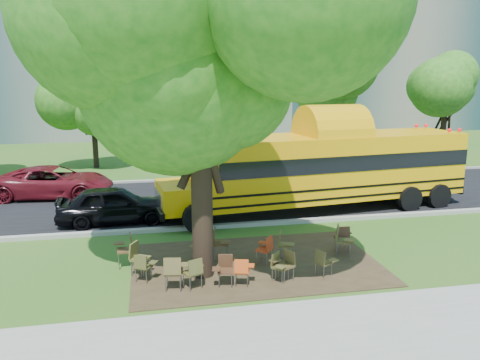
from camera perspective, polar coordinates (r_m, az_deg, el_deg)
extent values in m
plane|color=#29591B|center=(13.97, -2.60, -9.73)|extent=(160.00, 160.00, 0.00)
cube|color=gray|center=(9.58, 2.22, -20.67)|extent=(60.00, 4.00, 0.04)
cube|color=#382819|center=(13.68, 1.93, -10.14)|extent=(7.00, 4.50, 0.03)
cube|color=black|center=(20.58, -5.55, -2.46)|extent=(80.00, 8.00, 0.04)
cube|color=gray|center=(16.74, -4.16, -5.72)|extent=(80.00, 0.25, 0.14)
cube|color=gray|center=(24.54, -6.52, 0.04)|extent=(80.00, 0.25, 0.14)
cube|color=gray|center=(49.53, -19.22, 18.30)|extent=(38.00, 16.00, 22.00)
cube|color=gray|center=(57.50, 16.59, 19.03)|extent=(30.00, 16.00, 25.00)
cylinder|color=black|center=(29.19, -17.29, 4.86)|extent=(0.32, 0.32, 3.50)
sphere|color=#206116|center=(29.00, -17.60, 9.70)|extent=(4.80, 4.80, 4.80)
cylinder|color=black|center=(28.76, 9.04, 5.86)|extent=(0.38, 0.38, 4.20)
sphere|color=#206116|center=(28.59, 9.24, 11.72)|extent=(5.60, 5.60, 5.60)
cylinder|color=black|center=(31.60, 23.47, 5.02)|extent=(0.34, 0.34, 3.60)
sphere|color=#206116|center=(31.43, 23.87, 9.63)|extent=(5.00, 5.00, 5.00)
cylinder|color=black|center=(12.26, -4.66, -2.10)|extent=(0.56, 0.56, 4.39)
sphere|color=#206116|center=(11.88, -4.94, 13.41)|extent=(7.20, 7.20, 7.20)
cube|color=#E79D07|center=(19.14, 10.93, 1.72)|extent=(11.39, 3.84, 2.49)
cube|color=black|center=(19.24, 11.76, 2.59)|extent=(10.79, 3.81, 0.61)
cube|color=#E79D07|center=(17.24, -7.65, -2.00)|extent=(1.57, 2.37, 0.96)
cube|color=black|center=(19.26, 10.86, -0.13)|extent=(11.42, 3.87, 0.08)
cube|color=black|center=(19.35, 10.81, -1.22)|extent=(11.42, 3.87, 0.08)
cylinder|color=black|center=(16.26, -5.26, -4.67)|extent=(1.04, 0.42, 1.02)
cylinder|color=black|center=(18.65, -7.00, -2.50)|extent=(1.04, 0.42, 1.02)
cylinder|color=black|center=(19.98, 19.97, -2.16)|extent=(1.04, 0.42, 1.02)
cylinder|color=black|center=(21.98, 15.95, -0.63)|extent=(1.04, 0.42, 1.02)
cylinder|color=black|center=(20.88, 23.06, -1.81)|extent=(1.04, 0.42, 1.02)
cylinder|color=black|center=(22.79, 18.92, -0.37)|extent=(1.04, 0.42, 1.02)
cube|color=brown|center=(12.06, -8.13, -11.06)|extent=(0.51, 0.49, 0.05)
cube|color=brown|center=(11.79, -8.25, -10.38)|extent=(0.44, 0.17, 0.43)
cube|color=brown|center=(12.12, -6.85, -10.23)|extent=(0.28, 0.33, 0.03)
cylinder|color=slate|center=(12.34, -8.87, -11.74)|extent=(0.03, 0.03, 0.48)
cylinder|color=slate|center=(11.97, -7.29, -12.46)|extent=(0.03, 0.03, 0.48)
cube|color=#433F1D|center=(12.68, -11.68, -10.36)|extent=(0.50, 0.49, 0.04)
cube|color=#433F1D|center=(12.48, -12.08, -9.79)|extent=(0.36, 0.24, 0.36)
cube|color=#433F1D|center=(12.65, -10.56, -9.85)|extent=(0.29, 0.31, 0.03)
cylinder|color=slate|center=(12.95, -11.92, -10.85)|extent=(0.02, 0.02, 0.40)
cylinder|color=slate|center=(12.57, -11.35, -11.56)|extent=(0.02, 0.02, 0.40)
cube|color=#4E4B21|center=(12.07, -5.83, -11.19)|extent=(0.53, 0.52, 0.05)
cube|color=#4E4B21|center=(11.85, -5.43, -10.52)|extent=(0.39, 0.24, 0.39)
cube|color=#4E4B21|center=(12.24, -5.20, -10.24)|extent=(0.31, 0.34, 0.03)
cylinder|color=slate|center=(12.22, -6.89, -12.03)|extent=(0.02, 0.02, 0.44)
cylinder|color=slate|center=(12.10, -4.72, -12.23)|extent=(0.02, 0.02, 0.44)
cube|color=#482B19|center=(12.15, -1.79, -11.03)|extent=(0.46, 0.44, 0.05)
cube|color=#482B19|center=(12.23, -1.79, -9.82)|extent=(0.39, 0.16, 0.38)
cube|color=#482B19|center=(12.00, -2.91, -10.78)|extent=(0.25, 0.30, 0.03)
cylinder|color=slate|center=(12.09, -1.03, -12.25)|extent=(0.02, 0.02, 0.42)
cylinder|color=slate|center=(12.39, -2.53, -11.63)|extent=(0.02, 0.02, 0.42)
cube|color=#CC4715|center=(12.19, 0.23, -11.05)|extent=(0.46, 0.45, 0.04)
cube|color=#CC4715|center=(11.97, 0.17, -10.49)|extent=(0.37, 0.18, 0.36)
cube|color=#CC4715|center=(12.25, 1.29, -10.39)|extent=(0.26, 0.29, 0.03)
cylinder|color=slate|center=(12.42, -0.44, -11.61)|extent=(0.02, 0.02, 0.40)
cylinder|color=slate|center=(12.12, 0.91, -12.23)|extent=(0.02, 0.02, 0.40)
cube|color=#4C4721|center=(12.48, 4.95, -10.55)|extent=(0.52, 0.52, 0.04)
cube|color=#4C4721|center=(12.48, 4.34, -9.55)|extent=(0.32, 0.30, 0.36)
cube|color=#4C4721|center=(12.21, 4.91, -10.53)|extent=(0.31, 0.32, 0.03)
cylinder|color=slate|center=(12.60, 5.90, -11.32)|extent=(0.02, 0.02, 0.40)
cylinder|color=slate|center=(12.51, 3.95, -11.46)|extent=(0.02, 0.02, 0.40)
cube|color=#4C3F21|center=(12.47, 5.47, -10.38)|extent=(0.53, 0.54, 0.05)
cube|color=#4C3F21|center=(12.50, 6.08, -9.27)|extent=(0.26, 0.39, 0.39)
cube|color=#4C3F21|center=(12.50, 4.28, -9.72)|extent=(0.34, 0.31, 0.03)
cylinder|color=slate|center=(12.34, 5.41, -11.73)|extent=(0.02, 0.02, 0.44)
cylinder|color=slate|center=(12.77, 5.49, -10.88)|extent=(0.02, 0.02, 0.44)
cube|color=#504522|center=(12.92, 10.17, -9.88)|extent=(0.48, 0.49, 0.04)
cube|color=#504522|center=(12.74, 9.71, -9.25)|extent=(0.23, 0.36, 0.36)
cube|color=#504522|center=(12.84, 11.28, -9.56)|extent=(0.31, 0.29, 0.03)
cylinder|color=slate|center=(13.19, 10.10, -10.34)|extent=(0.02, 0.02, 0.40)
cylinder|color=slate|center=(12.80, 10.18, -11.07)|extent=(0.02, 0.02, 0.40)
cube|color=#50361C|center=(13.73, -13.85, -8.31)|extent=(0.47, 0.49, 0.05)
cube|color=#50361C|center=(13.65, -13.08, -7.32)|extent=(0.14, 0.44, 0.44)
cube|color=#50361C|center=(13.92, -14.55, -7.48)|extent=(0.32, 0.26, 0.03)
cylinder|color=slate|center=(13.64, -14.55, -9.59)|extent=(0.03, 0.03, 0.49)
cylinder|color=slate|center=(13.99, -13.07, -8.94)|extent=(0.03, 0.03, 0.49)
cube|color=#4B4420|center=(13.70, -4.63, -8.41)|extent=(0.52, 0.52, 0.04)
cube|color=#4B4420|center=(13.75, -4.23, -7.46)|extent=(0.32, 0.31, 0.36)
cube|color=#4B4420|center=(13.69, -5.67, -7.97)|extent=(0.31, 0.32, 0.03)
cylinder|color=slate|center=(13.57, -4.48, -9.52)|extent=(0.02, 0.02, 0.40)
cylinder|color=slate|center=(13.97, -4.73, -8.88)|extent=(0.02, 0.02, 0.40)
cube|color=#473319|center=(13.92, -2.37, -7.70)|extent=(0.48, 0.50, 0.05)
cube|color=#473319|center=(13.84, -3.17, -6.80)|extent=(0.16, 0.43, 0.43)
cube|color=#473319|center=(13.64, -1.72, -7.55)|extent=(0.33, 0.27, 0.03)
cylinder|color=slate|center=(14.18, -1.63, -8.35)|extent=(0.03, 0.03, 0.48)
cylinder|color=slate|center=(13.83, -3.10, -8.90)|extent=(0.03, 0.03, 0.48)
cube|color=#AD3212|center=(13.55, 2.96, -8.48)|extent=(0.55, 0.56, 0.05)
cube|color=#AD3212|center=(13.41, 3.65, -7.74)|extent=(0.31, 0.36, 0.39)
cube|color=#AD3212|center=(13.76, 2.85, -7.63)|extent=(0.34, 0.33, 0.03)
cylinder|color=slate|center=(13.55, 2.02, -9.45)|extent=(0.02, 0.02, 0.43)
cylinder|color=slate|center=(13.70, 3.87, -9.21)|extent=(0.02, 0.02, 0.43)
cube|color=#504A22|center=(13.93, 5.57, -7.90)|extent=(0.52, 0.53, 0.05)
cube|color=#504A22|center=(13.88, 4.86, -7.03)|extent=(0.23, 0.40, 0.39)
cube|color=#504A22|center=(13.66, 6.06, -7.81)|extent=(0.33, 0.30, 0.03)
cylinder|color=slate|center=(14.15, 6.29, -8.54)|extent=(0.02, 0.02, 0.44)
cylinder|color=slate|center=(13.87, 4.80, -8.95)|extent=(0.02, 0.02, 0.44)
cube|color=#422517|center=(14.88, 12.28, -6.85)|extent=(0.42, 0.40, 0.05)
cube|color=#422517|center=(14.67, 12.55, -6.30)|extent=(0.38, 0.11, 0.38)
cube|color=#422517|center=(15.04, 12.93, -6.22)|extent=(0.22, 0.27, 0.03)
cylinder|color=slate|center=(15.04, 11.45, -7.47)|extent=(0.02, 0.02, 0.43)
cylinder|color=slate|center=(14.87, 13.04, -7.78)|extent=(0.02, 0.02, 0.43)
cube|color=brown|center=(14.39, 12.51, -7.25)|extent=(0.58, 0.59, 0.05)
cube|color=brown|center=(14.31, 11.76, -6.31)|extent=(0.26, 0.45, 0.44)
cube|color=brown|center=(14.11, 13.19, -7.12)|extent=(0.38, 0.34, 0.03)
cylinder|color=slate|center=(14.66, 13.18, -7.94)|extent=(0.03, 0.03, 0.49)
cylinder|color=slate|center=(14.29, 11.73, -8.40)|extent=(0.03, 0.03, 0.49)
cube|color=brown|center=(13.04, -12.04, -9.35)|extent=(0.60, 0.60, 0.05)
cube|color=brown|center=(13.05, -12.84, -8.26)|extent=(0.30, 0.43, 0.43)
cube|color=brown|center=(12.71, -12.04, -9.30)|extent=(0.38, 0.35, 0.03)
cylinder|color=slate|center=(13.19, -10.89, -10.17)|extent=(0.03, 0.03, 0.49)
cylinder|color=slate|center=(13.07, -13.10, -10.50)|extent=(0.03, 0.03, 0.49)
imported|color=black|center=(17.79, -15.05, -2.92)|extent=(4.15, 1.79, 1.40)
imported|color=#5B0F18|center=(22.46, -21.73, -0.23)|extent=(5.35, 2.94, 1.42)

